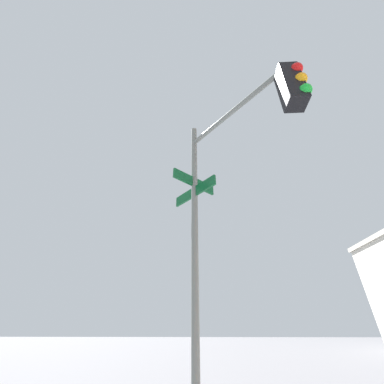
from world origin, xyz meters
TOP-DOWN VIEW (x-y plane):
  - traffic_signal_near at (-5.94, -6.54)m, footprint 2.20×2.06m

SIDE VIEW (x-z plane):
  - traffic_signal_near at x=-5.94m, z-range 1.05..6.32m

